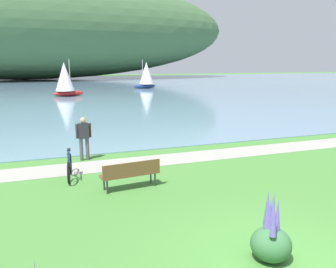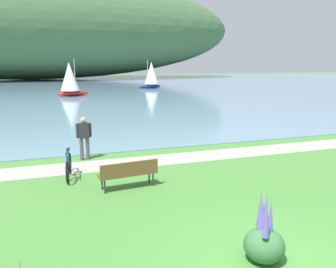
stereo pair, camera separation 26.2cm
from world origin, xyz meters
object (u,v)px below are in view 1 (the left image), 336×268
object	(u,v)px
park_bench_near_camera	(131,172)
person_at_shoreline	(84,136)
sailboat_far_off	(146,75)
bicycle_leaning_near_bench	(69,167)
sailboat_mid_bay	(65,79)

from	to	relation	value
park_bench_near_camera	person_at_shoreline	bearing A→B (deg)	104.69
park_bench_near_camera	person_at_shoreline	distance (m)	3.83
park_bench_near_camera	sailboat_far_off	bearing A→B (deg)	73.13
bicycle_leaning_near_bench	sailboat_far_off	world-z (taller)	sailboat_far_off
sailboat_mid_bay	park_bench_near_camera	bearing A→B (deg)	-89.91
park_bench_near_camera	sailboat_mid_bay	size ratio (longest dim) A/B	0.45
sailboat_mid_bay	sailboat_far_off	xyz separation A→B (m)	(11.74, 8.33, 0.01)
person_at_shoreline	sailboat_mid_bay	size ratio (longest dim) A/B	0.42
person_at_shoreline	sailboat_mid_bay	xyz separation A→B (m)	(0.92, 26.54, 0.98)
park_bench_near_camera	person_at_shoreline	xyz separation A→B (m)	(-0.96, 3.68, 0.46)
park_bench_near_camera	person_at_shoreline	size ratio (longest dim) A/B	1.08
bicycle_leaning_near_bench	park_bench_near_camera	bearing A→B (deg)	-43.78
park_bench_near_camera	sailboat_far_off	distance (m)	40.31
sailboat_far_off	sailboat_mid_bay	bearing A→B (deg)	-144.63
bicycle_leaning_near_bench	sailboat_mid_bay	xyz separation A→B (m)	(1.64, 28.61, 1.56)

